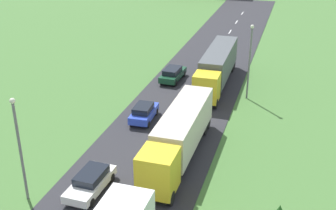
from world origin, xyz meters
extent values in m
cube|color=#2B2B30|center=(0.00, 24.50, 0.03)|extent=(10.00, 140.00, 0.06)
cube|color=white|center=(0.00, 26.47, 0.07)|extent=(0.16, 2.40, 0.01)
cube|color=white|center=(0.00, 32.58, 0.07)|extent=(0.16, 2.40, 0.01)
cube|color=white|center=(0.00, 39.05, 0.07)|extent=(0.16, 2.40, 0.01)
cube|color=white|center=(0.00, 46.16, 0.07)|extent=(0.16, 2.40, 0.01)
cube|color=white|center=(0.00, 53.88, 0.07)|extent=(0.16, 2.40, 0.01)
cube|color=white|center=(0.00, 60.48, 0.07)|extent=(0.16, 2.40, 0.01)
cube|color=white|center=(0.00, 67.27, 0.07)|extent=(0.16, 2.40, 0.01)
cube|color=white|center=(0.00, 73.96, 0.07)|extent=(0.16, 2.40, 0.01)
cube|color=white|center=(0.00, 81.20, 0.07)|extent=(0.16, 2.40, 0.01)
cube|color=yellow|center=(2.40, 23.23, 2.01)|extent=(2.45, 2.58, 2.89)
cube|color=black|center=(2.39, 22.01, 2.53)|extent=(2.10, 0.11, 1.27)
cube|color=beige|center=(2.42, 29.79, 2.25)|extent=(2.54, 9.86, 2.78)
cube|color=black|center=(2.42, 29.79, 0.66)|extent=(0.94, 9.36, 0.24)
cylinder|color=black|center=(3.45, 22.59, 0.56)|extent=(0.35, 1.00, 1.00)
cylinder|color=black|center=(1.35, 22.59, 0.56)|extent=(0.35, 1.00, 1.00)
cylinder|color=black|center=(3.49, 32.74, 0.56)|extent=(0.35, 1.00, 1.00)
cylinder|color=black|center=(1.39, 32.75, 0.56)|extent=(0.35, 1.00, 1.00)
cylinder|color=black|center=(3.49, 33.92, 0.56)|extent=(0.35, 1.00, 1.00)
cylinder|color=black|center=(1.39, 33.93, 0.56)|extent=(0.35, 1.00, 1.00)
cube|color=yellow|center=(2.29, 38.83, 1.93)|extent=(2.47, 2.31, 2.74)
cube|color=black|center=(2.30, 37.75, 2.42)|extent=(2.10, 0.13, 1.20)
cube|color=#4C5156|center=(2.20, 45.73, 2.33)|extent=(2.63, 10.83, 2.94)
cube|color=black|center=(2.20, 45.73, 0.66)|extent=(1.03, 10.27, 0.24)
cylinder|color=black|center=(3.35, 38.28, 0.56)|extent=(0.36, 1.00, 1.00)
cylinder|color=black|center=(1.25, 38.25, 0.56)|extent=(0.36, 1.00, 1.00)
cylinder|color=black|center=(3.21, 48.98, 0.56)|extent=(0.36, 1.00, 1.00)
cylinder|color=black|center=(1.11, 48.95, 0.56)|extent=(0.36, 1.00, 1.00)
cylinder|color=black|center=(3.20, 50.28, 0.56)|extent=(0.36, 1.00, 1.00)
cylinder|color=black|center=(1.10, 50.25, 0.56)|extent=(0.36, 1.00, 1.00)
cube|color=white|center=(-2.20, 22.39, 0.67)|extent=(2.03, 4.59, 0.59)
cube|color=black|center=(-2.20, 22.61, 1.24)|extent=(1.66, 2.59, 0.54)
cylinder|color=black|center=(-1.42, 20.82, 0.38)|extent=(0.24, 0.65, 0.64)
cylinder|color=black|center=(-3.09, 20.88, 0.38)|extent=(0.24, 0.65, 0.64)
cylinder|color=black|center=(-1.31, 23.90, 0.38)|extent=(0.24, 0.65, 0.64)
cylinder|color=black|center=(-2.99, 23.96, 0.38)|extent=(0.24, 0.65, 0.64)
cube|color=blue|center=(-2.43, 33.88, 0.72)|extent=(1.90, 4.00, 0.67)
cube|color=black|center=(-2.42, 33.69, 1.33)|extent=(1.56, 2.26, 0.55)
cylinder|color=black|center=(-3.26, 35.19, 0.38)|extent=(0.24, 0.65, 0.64)
cylinder|color=black|center=(-1.70, 35.25, 0.38)|extent=(0.24, 0.65, 0.64)
cylinder|color=black|center=(-3.15, 32.52, 0.38)|extent=(0.24, 0.65, 0.64)
cylinder|color=black|center=(-1.60, 32.58, 0.38)|extent=(0.24, 0.65, 0.64)
cube|color=#19472D|center=(-2.73, 44.41, 0.70)|extent=(2.05, 4.63, 0.64)
cube|color=black|center=(-2.74, 44.19, 1.29)|extent=(1.67, 2.61, 0.54)
cylinder|color=black|center=(-3.49, 46.00, 0.38)|extent=(0.25, 0.65, 0.64)
cylinder|color=black|center=(-1.84, 45.92, 0.38)|extent=(0.25, 0.65, 0.64)
cylinder|color=black|center=(-3.63, 42.90, 0.38)|extent=(0.25, 0.65, 0.64)
cylinder|color=black|center=(-1.97, 42.83, 0.38)|extent=(0.25, 0.65, 0.64)
cylinder|color=slate|center=(-5.95, 20.48, 3.54)|extent=(0.18, 0.18, 7.07)
sphere|color=silver|center=(-5.95, 20.48, 7.19)|extent=(0.36, 0.36, 0.36)
cylinder|color=slate|center=(5.93, 41.77, 3.69)|extent=(0.18, 0.18, 7.37)
sphere|color=silver|center=(5.93, 41.77, 7.49)|extent=(0.36, 0.36, 0.36)
camera|label=1|loc=(10.07, 0.10, 17.87)|focal=46.62mm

